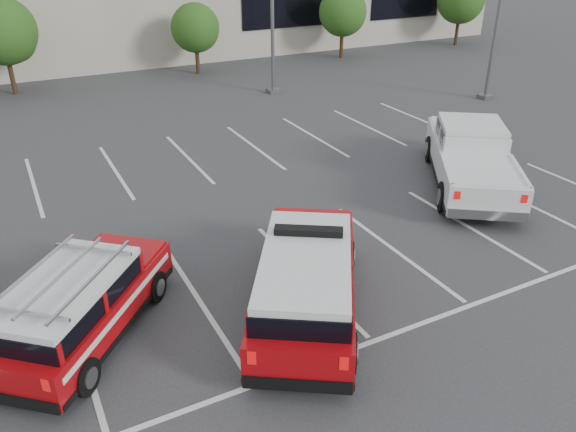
% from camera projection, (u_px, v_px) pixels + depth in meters
% --- Properties ---
extents(ground, '(120.00, 120.00, 0.00)m').
position_uv_depth(ground, '(305.00, 275.00, 13.90)').
color(ground, '#333336').
rests_on(ground, ground).
extents(stall_markings, '(23.00, 15.00, 0.01)m').
position_uv_depth(stall_markings, '(235.00, 205.00, 17.45)').
color(stall_markings, silver).
rests_on(stall_markings, ground).
extents(tree_mid_left, '(3.37, 3.37, 4.85)m').
position_uv_depth(tree_mid_left, '(4.00, 33.00, 27.88)').
color(tree_mid_left, '#3F2B19').
rests_on(tree_mid_left, ground).
extents(tree_mid_right, '(2.77, 2.77, 3.99)m').
position_uv_depth(tree_mid_right, '(197.00, 29.00, 32.25)').
color(tree_mid_right, '#3F2B19').
rests_on(tree_mid_right, ground).
extents(tree_right, '(3.07, 3.07, 4.42)m').
position_uv_depth(tree_right, '(344.00, 14.00, 36.25)').
color(tree_right, '#3F2B19').
rests_on(tree_right, ground).
extents(tree_far_right, '(3.37, 3.37, 4.85)m').
position_uv_depth(tree_far_right, '(461.00, 1.00, 40.25)').
color(tree_far_right, '#3F2B19').
rests_on(tree_far_right, ground).
extents(fire_chief_suv, '(4.66, 5.72, 1.94)m').
position_uv_depth(fire_chief_suv, '(306.00, 285.00, 12.13)').
color(fire_chief_suv, '#9C070B').
rests_on(fire_chief_suv, ground).
extents(white_pickup, '(5.56, 6.60, 1.99)m').
position_uv_depth(white_pickup, '(470.00, 162.00, 18.48)').
color(white_pickup, silver).
rests_on(white_pickup, ground).
extents(ladder_suv, '(4.41, 4.71, 1.83)m').
position_uv_depth(ladder_suv, '(81.00, 309.00, 11.44)').
color(ladder_suv, '#9C070B').
rests_on(ladder_suv, ground).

